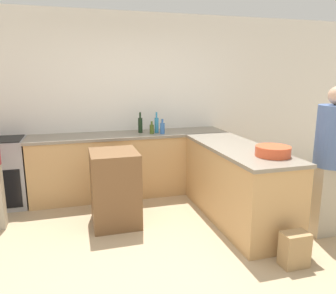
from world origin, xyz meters
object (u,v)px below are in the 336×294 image
at_px(water_bottle_blue, 162,128).
at_px(olive_oil_bottle, 152,129).
at_px(dish_soap_bottle, 157,125).
at_px(mixing_bowl, 273,151).
at_px(island_table, 115,188).
at_px(paper_bag, 294,249).
at_px(wine_bottle_dark, 140,125).
at_px(range_oven, 3,173).
at_px(person_at_peninsula, 331,157).

relative_size(water_bottle_blue, olive_oil_bottle, 1.19).
xyz_separation_m(water_bottle_blue, dish_soap_bottle, (-0.06, 0.12, 0.04)).
bearing_deg(mixing_bowl, dish_soap_bottle, 115.70).
height_order(island_table, paper_bag, island_table).
bearing_deg(mixing_bowl, paper_bag, -98.40).
relative_size(island_table, wine_bottle_dark, 2.95).
height_order(range_oven, dish_soap_bottle, dish_soap_bottle).
height_order(range_oven, island_table, range_oven).
bearing_deg(paper_bag, water_bottle_blue, 107.44).
relative_size(mixing_bowl, olive_oil_bottle, 2.03).
bearing_deg(dish_soap_bottle, range_oven, 178.76).
bearing_deg(range_oven, olive_oil_bottle, -2.97).
bearing_deg(person_at_peninsula, dish_soap_bottle, 128.83).
bearing_deg(paper_bag, wine_bottle_dark, 112.38).
height_order(olive_oil_bottle, paper_bag, olive_oil_bottle).
bearing_deg(olive_oil_bottle, water_bottle_blue, -20.55).
xyz_separation_m(island_table, dish_soap_bottle, (0.76, 0.93, 0.60)).
xyz_separation_m(mixing_bowl, water_bottle_blue, (-0.78, 1.63, 0.03)).
bearing_deg(island_table, olive_oil_bottle, 52.36).
bearing_deg(person_at_peninsula, water_bottle_blue, 129.51).
bearing_deg(olive_oil_bottle, island_table, -127.64).
xyz_separation_m(mixing_bowl, dish_soap_bottle, (-0.84, 1.75, 0.07)).
relative_size(island_table, dish_soap_bottle, 2.93).
xyz_separation_m(range_oven, island_table, (1.40, -0.97, -0.02)).
distance_m(mixing_bowl, person_at_peninsula, 0.68).
bearing_deg(mixing_bowl, range_oven, 149.10).
height_order(water_bottle_blue, paper_bag, water_bottle_blue).
distance_m(range_oven, paper_bag, 3.77).
bearing_deg(water_bottle_blue, range_oven, 175.80).
height_order(person_at_peninsula, paper_bag, person_at_peninsula).
distance_m(dish_soap_bottle, paper_bag, 2.61).
bearing_deg(person_at_peninsula, range_oven, 152.41).
relative_size(island_table, mixing_bowl, 2.43).
bearing_deg(water_bottle_blue, wine_bottle_dark, 147.61).
distance_m(range_oven, wine_bottle_dark, 2.01).
xyz_separation_m(mixing_bowl, person_at_peninsula, (0.66, -0.12, -0.09)).
height_order(island_table, wine_bottle_dark, wine_bottle_dark).
bearing_deg(dish_soap_bottle, olive_oil_bottle, -145.69).
xyz_separation_m(range_oven, dish_soap_bottle, (2.16, -0.05, 0.58)).
distance_m(wine_bottle_dark, dish_soap_bottle, 0.24).
height_order(mixing_bowl, person_at_peninsula, person_at_peninsula).
bearing_deg(island_table, paper_bag, -42.94).
relative_size(wine_bottle_dark, paper_bag, 0.90).
relative_size(olive_oil_bottle, paper_bag, 0.54).
bearing_deg(range_oven, person_at_peninsula, -27.59).
bearing_deg(range_oven, wine_bottle_dark, 0.69).
relative_size(wine_bottle_dark, dish_soap_bottle, 1.00).
distance_m(range_oven, olive_oil_bottle, 2.14).
height_order(mixing_bowl, dish_soap_bottle, dish_soap_bottle).
bearing_deg(dish_soap_bottle, island_table, -129.24).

